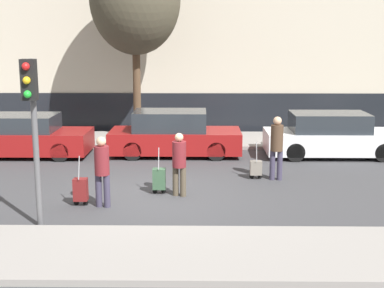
# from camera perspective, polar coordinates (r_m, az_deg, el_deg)

# --- Properties ---
(ground_plane) EXTENTS (80.00, 80.00, 0.00)m
(ground_plane) POSITION_cam_1_polar(r_m,az_deg,el_deg) (13.43, -3.50, -5.49)
(ground_plane) COLOR #38383A
(sidewalk_near) EXTENTS (28.00, 2.50, 0.12)m
(sidewalk_near) POSITION_cam_1_polar(r_m,az_deg,el_deg) (9.89, -5.13, -11.47)
(sidewalk_near) COLOR gray
(sidewalk_near) RESTS_ON ground_plane
(sidewalk_far) EXTENTS (28.00, 3.00, 0.12)m
(sidewalk_far) POSITION_cam_1_polar(r_m,az_deg,el_deg) (20.20, -2.04, 0.45)
(sidewalk_far) COLOR gray
(sidewalk_far) RESTS_ON ground_plane
(building_facade) EXTENTS (28.00, 2.40, 10.54)m
(building_facade) POSITION_cam_1_polar(r_m,az_deg,el_deg) (23.24, -1.72, 14.75)
(building_facade) COLOR #B7AD99
(building_facade) RESTS_ON ground_plane
(parked_car_0) EXTENTS (4.09, 1.82, 1.37)m
(parked_car_0) POSITION_cam_1_polar(r_m,az_deg,el_deg) (18.49, -17.26, 0.76)
(parked_car_0) COLOR maroon
(parked_car_0) RESTS_ON ground_plane
(parked_car_1) EXTENTS (4.32, 1.79, 1.49)m
(parked_car_1) POSITION_cam_1_polar(r_m,az_deg,el_deg) (17.77, -1.95, 0.99)
(parked_car_1) COLOR maroon
(parked_car_1) RESTS_ON ground_plane
(parked_car_2) EXTENTS (4.48, 1.76, 1.45)m
(parked_car_2) POSITION_cam_1_polar(r_m,az_deg,el_deg) (18.17, 14.74, 0.81)
(parked_car_2) COLOR silver
(parked_car_2) RESTS_ON ground_plane
(pedestrian_left) EXTENTS (0.35, 0.34, 1.66)m
(pedestrian_left) POSITION_cam_1_polar(r_m,az_deg,el_deg) (12.45, -9.58, -2.49)
(pedestrian_left) COLOR #383347
(pedestrian_left) RESTS_ON ground_plane
(trolley_left) EXTENTS (0.34, 0.29, 1.19)m
(trolley_left) POSITION_cam_1_polar(r_m,az_deg,el_deg) (12.80, -11.80, -4.79)
(trolley_left) COLOR maroon
(trolley_left) RESTS_ON ground_plane
(pedestrian_center) EXTENTS (0.34, 0.34, 1.59)m
(pedestrian_center) POSITION_cam_1_polar(r_m,az_deg,el_deg) (13.14, -1.37, -1.80)
(pedestrian_center) COLOR #4C4233
(pedestrian_center) RESTS_ON ground_plane
(trolley_center) EXTENTS (0.34, 0.29, 1.19)m
(trolley_center) POSITION_cam_1_polar(r_m,az_deg,el_deg) (13.48, -3.53, -3.74)
(trolley_center) COLOR #335138
(trolley_center) RESTS_ON ground_plane
(pedestrian_right) EXTENTS (0.35, 0.34, 1.77)m
(pedestrian_right) POSITION_cam_1_polar(r_m,az_deg,el_deg) (14.79, 9.02, -0.00)
(pedestrian_right) COLOR #383347
(pedestrian_right) RESTS_ON ground_plane
(trolley_right) EXTENTS (0.34, 0.29, 1.05)m
(trolley_right) POSITION_cam_1_polar(r_m,az_deg,el_deg) (14.96, 6.83, -2.55)
(trolley_right) COLOR slate
(trolley_right) RESTS_ON ground_plane
(traffic_light) EXTENTS (0.28, 0.47, 3.47)m
(traffic_light) POSITION_cam_1_polar(r_m,az_deg,el_deg) (11.05, -16.72, 3.58)
(traffic_light) COLOR #515154
(traffic_light) RESTS_ON ground_plane
(parked_bicycle) EXTENTS (1.77, 0.06, 0.96)m
(parked_bicycle) POSITION_cam_1_polar(r_m,az_deg,el_deg) (20.60, 13.08, 1.59)
(parked_bicycle) COLOR black
(parked_bicycle) RESTS_ON sidewalk_far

